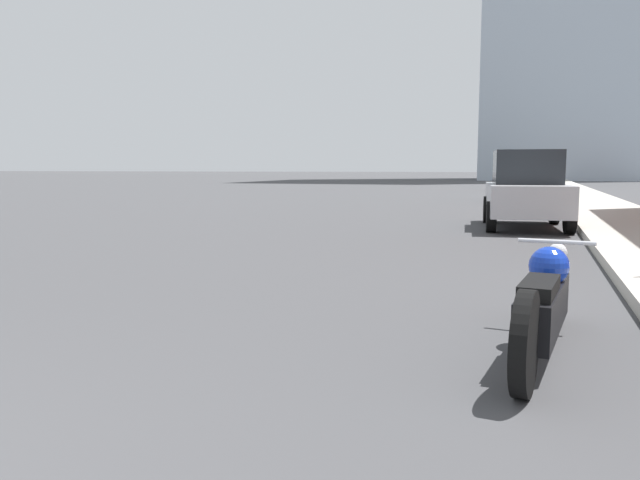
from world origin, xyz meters
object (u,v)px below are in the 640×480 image
(parked_car_white, at_px, (527,180))
(parked_car_blue, at_px, (532,175))
(motorcycle, at_px, (544,302))
(parked_car_silver, at_px, (526,190))
(parked_car_black, at_px, (529,178))

(parked_car_white, bearing_deg, parked_car_blue, 90.20)
(motorcycle, xyz_separation_m, parked_car_blue, (-0.15, 47.21, 0.43))
(parked_car_blue, bearing_deg, parked_car_silver, -89.19)
(motorcycle, bearing_deg, parked_car_black, 97.52)
(parked_car_silver, height_order, parked_car_white, parked_car_silver)
(motorcycle, relative_size, parked_car_white, 0.59)
(parked_car_silver, xyz_separation_m, parked_car_white, (-0.10, 11.84, 0.01))
(parked_car_silver, height_order, parked_car_blue, parked_car_silver)
(parked_car_white, bearing_deg, parked_car_black, 90.45)
(parked_car_white, relative_size, parked_car_blue, 1.07)
(parked_car_black, bearing_deg, parked_car_white, -85.21)
(parked_car_white, xyz_separation_m, parked_car_black, (0.05, 12.93, -0.10))
(motorcycle, height_order, parked_car_white, parked_car_white)
(parked_car_black, bearing_deg, parked_car_silver, -84.89)
(parked_car_silver, bearing_deg, parked_car_blue, 84.17)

